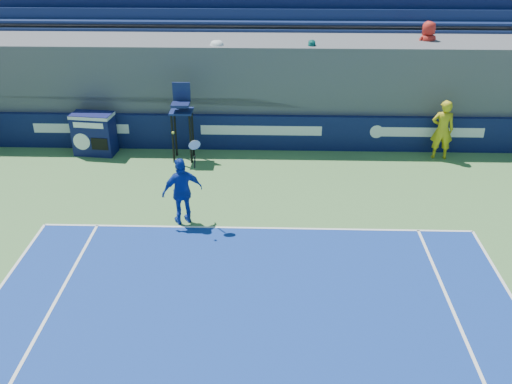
{
  "coord_description": "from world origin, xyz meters",
  "views": [
    {
      "loc": [
        0.37,
        -0.66,
        7.49
      ],
      "look_at": [
        0.0,
        11.5,
        1.25
      ],
      "focal_mm": 40.0,
      "sensor_mm": 36.0,
      "label": 1
    }
  ],
  "objects_px": {
    "umpire_chair": "(182,114)",
    "match_clock": "(94,133)",
    "tennis_player": "(182,191)",
    "ball_person": "(442,130)"
  },
  "relations": [
    {
      "from": "umpire_chair",
      "to": "match_clock",
      "type": "bearing_deg",
      "value": 173.41
    },
    {
      "from": "umpire_chair",
      "to": "tennis_player",
      "type": "distance_m",
      "value": 4.17
    },
    {
      "from": "umpire_chair",
      "to": "tennis_player",
      "type": "bearing_deg",
      "value": -81.89
    },
    {
      "from": "match_clock",
      "to": "umpire_chair",
      "type": "bearing_deg",
      "value": -6.59
    },
    {
      "from": "ball_person",
      "to": "umpire_chair",
      "type": "relative_size",
      "value": 0.79
    },
    {
      "from": "ball_person",
      "to": "umpire_chair",
      "type": "xyz_separation_m",
      "value": [
        -8.26,
        -0.31,
        0.54
      ]
    },
    {
      "from": "ball_person",
      "to": "tennis_player",
      "type": "bearing_deg",
      "value": 35.11
    },
    {
      "from": "ball_person",
      "to": "match_clock",
      "type": "xyz_separation_m",
      "value": [
        -11.23,
        0.03,
        -0.24
      ]
    },
    {
      "from": "ball_person",
      "to": "tennis_player",
      "type": "xyz_separation_m",
      "value": [
        -7.68,
        -4.4,
        -0.07
      ]
    },
    {
      "from": "ball_person",
      "to": "match_clock",
      "type": "relative_size",
      "value": 1.39
    }
  ]
}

